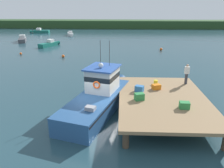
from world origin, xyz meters
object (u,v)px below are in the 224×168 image
(mooring_buoy_outer, at_px, (63,56))
(mooring_buoy_channel_marker, at_px, (161,49))
(moored_boat_near_channel, at_px, (70,34))
(mooring_buoy_spare_mooring, at_px, (21,54))
(crate_stack_near_edge, at_px, (184,105))
(crate_single_by_cleat, at_px, (139,89))
(crate_stack_mid_dock, at_px, (156,87))
(main_fishing_boat, at_px, (100,96))
(crate_single_far, at_px, (139,97))
(deckhand_by_the_boat, at_px, (187,74))
(moored_boat_far_left, at_px, (23,39))
(moored_boat_far_right, at_px, (49,44))
(moored_boat_mid_harbor, at_px, (40,31))
(bait_bucket, at_px, (156,82))

(mooring_buoy_outer, bearing_deg, mooring_buoy_channel_marker, 21.52)
(moored_boat_near_channel, xyz_separation_m, mooring_buoy_spare_mooring, (-2.64, -22.67, -0.20))
(crate_stack_near_edge, relative_size, mooring_buoy_spare_mooring, 1.68)
(crate_single_by_cleat, xyz_separation_m, crate_stack_mid_dock, (1.31, 0.55, -0.03))
(main_fishing_boat, bearing_deg, crate_stack_near_edge, -22.64)
(main_fishing_boat, xyz_separation_m, crate_single_far, (2.77, -1.07, 0.43))
(deckhand_by_the_boat, xyz_separation_m, moored_boat_far_left, (-25.65, 28.61, -1.60))
(moored_boat_far_right, bearing_deg, mooring_buoy_spare_mooring, -105.91)
(mooring_buoy_channel_marker, bearing_deg, moored_boat_near_channel, 136.27)
(deckhand_by_the_boat, distance_m, moored_boat_far_right, 29.73)
(mooring_buoy_channel_marker, bearing_deg, crate_single_far, -102.73)
(moored_boat_mid_harbor, height_order, mooring_buoy_spare_mooring, moored_boat_mid_harbor)
(main_fishing_boat, relative_size, mooring_buoy_channel_marker, 21.38)
(crate_single_far, bearing_deg, mooring_buoy_spare_mooring, 130.74)
(crate_single_by_cleat, xyz_separation_m, moored_boat_far_right, (-14.55, 25.16, -1.00))
(crate_single_far, bearing_deg, moored_boat_mid_harbor, 116.30)
(crate_stack_mid_dock, xyz_separation_m, bait_bucket, (0.11, 1.12, -0.02))
(main_fishing_boat, xyz_separation_m, crate_single_by_cleat, (2.88, 0.46, 0.42))
(crate_stack_mid_dock, xyz_separation_m, mooring_buoy_spare_mooring, (-17.98, 17.15, -1.21))
(crate_single_far, distance_m, bait_bucket, 3.55)
(mooring_buoy_channel_marker, bearing_deg, crate_single_by_cleat, -103.30)
(crate_stack_near_edge, relative_size, crate_single_by_cleat, 1.00)
(main_fishing_boat, height_order, moored_boat_far_left, main_fishing_boat)
(moored_boat_near_channel, bearing_deg, crate_stack_near_edge, -68.94)
(moored_boat_far_right, bearing_deg, mooring_buoy_outer, -62.18)
(crate_stack_mid_dock, height_order, deckhand_by_the_boat, deckhand_by_the_boat)
(mooring_buoy_spare_mooring, bearing_deg, deckhand_by_the_boat, -37.67)
(crate_stack_near_edge, distance_m, moored_boat_far_right, 32.73)
(mooring_buoy_outer, bearing_deg, moored_boat_far_right, 117.82)
(deckhand_by_the_boat, bearing_deg, bait_bucket, -175.44)
(moored_boat_far_right, relative_size, mooring_buoy_channel_marker, 10.37)
(mooring_buoy_spare_mooring, bearing_deg, main_fishing_boat, -52.77)
(moored_boat_mid_harbor, distance_m, moored_boat_near_channel, 10.57)
(crate_stack_near_edge, bearing_deg, crate_single_by_cleat, 133.22)
(mooring_buoy_outer, bearing_deg, moored_boat_far_left, 129.95)
(deckhand_by_the_boat, relative_size, moored_boat_near_channel, 0.37)
(mooring_buoy_spare_mooring, bearing_deg, crate_single_by_cleat, -46.71)
(moored_boat_far_left, bearing_deg, main_fishing_boat, -58.53)
(moored_boat_near_channel, distance_m, mooring_buoy_outer, 24.67)
(moored_boat_mid_harbor, bearing_deg, mooring_buoy_channel_marker, -39.43)
(crate_stack_mid_dock, bearing_deg, bait_bucket, 84.29)
(crate_single_far, distance_m, moored_boat_near_channel, 44.16)
(bait_bucket, distance_m, mooring_buoy_channel_marker, 20.69)
(main_fishing_boat, bearing_deg, moored_boat_far_right, 114.49)
(moored_boat_far_left, bearing_deg, crate_stack_mid_dock, -52.31)
(crate_single_by_cleat, bearing_deg, mooring_buoy_channel_marker, 76.70)
(crate_stack_near_edge, relative_size, moored_boat_far_left, 0.11)
(bait_bucket, bearing_deg, deckhand_by_the_boat, 4.56)
(crate_single_by_cleat, height_order, mooring_buoy_spare_mooring, crate_single_by_cleat)
(bait_bucket, xyz_separation_m, deckhand_by_the_boat, (2.42, 0.19, 0.69))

